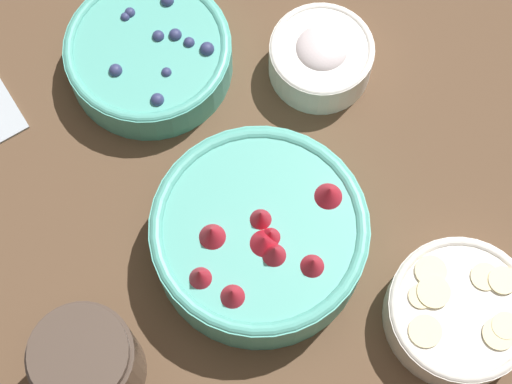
{
  "coord_description": "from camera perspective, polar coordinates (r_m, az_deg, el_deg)",
  "views": [
    {
      "loc": [
        -0.28,
        0.06,
        0.87
      ],
      "look_at": [
        0.01,
        -0.04,
        0.05
      ],
      "focal_mm": 60.0,
      "sensor_mm": 36.0,
      "label": 1
    }
  ],
  "objects": [
    {
      "name": "bowl_cream",
      "position": [
        0.97,
        4.35,
        9.03
      ],
      "size": [
        0.12,
        0.12,
        0.06
      ],
      "color": "white",
      "rests_on": "ground_plane"
    },
    {
      "name": "bowl_strawberries",
      "position": [
        0.87,
        0.23,
        -2.89
      ],
      "size": [
        0.22,
        0.22,
        0.09
      ],
      "color": "#56B7A8",
      "rests_on": "ground_plane"
    },
    {
      "name": "bowl_blueberries",
      "position": [
        0.98,
        -7.14,
        9.11
      ],
      "size": [
        0.19,
        0.19,
        0.06
      ],
      "color": "#56B7A8",
      "rests_on": "ground_plane"
    },
    {
      "name": "ground_plane",
      "position": [
        0.92,
        -2.15,
        -2.31
      ],
      "size": [
        4.0,
        4.0,
        0.0
      ],
      "primitive_type": "plane",
      "color": "brown"
    },
    {
      "name": "bowl_bananas",
      "position": [
        0.89,
        13.41,
        -7.77
      ],
      "size": [
        0.15,
        0.15,
        0.05
      ],
      "color": "silver",
      "rests_on": "ground_plane"
    },
    {
      "name": "jar_chocolate",
      "position": [
        0.85,
        -11.07,
        -11.15
      ],
      "size": [
        0.1,
        0.1,
        0.11
      ],
      "color": "#4C3D33",
      "rests_on": "ground_plane"
    }
  ]
}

